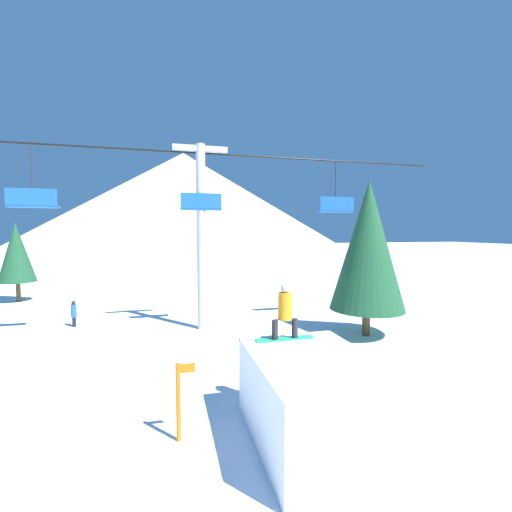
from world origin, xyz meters
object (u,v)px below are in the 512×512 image
pine_tree_near (368,246)px  distant_skier (74,313)px  snowboarder (285,312)px  snow_ramp (313,400)px  trail_marker (179,400)px

pine_tree_near → distant_skier: size_ratio=5.35×
distant_skier → pine_tree_near: bearing=-20.4°
snowboarder → snow_ramp: bearing=-82.4°
snow_ramp → trail_marker: bearing=165.0°
snowboarder → pine_tree_near: pine_tree_near is taller
snowboarder → trail_marker: 3.07m
pine_tree_near → trail_marker: bearing=-145.4°
trail_marker → distant_skier: bearing=113.5°
snow_ramp → pine_tree_near: size_ratio=0.51×
snowboarder → trail_marker: size_ratio=0.87×
distant_skier → snow_ramp: bearing=-56.8°
snow_ramp → snowboarder: bearing=97.6°
snow_ramp → snowboarder: snowboarder is taller
pine_tree_near → trail_marker: (-8.03, -5.54, -2.95)m
snow_ramp → pine_tree_near: pine_tree_near is taller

